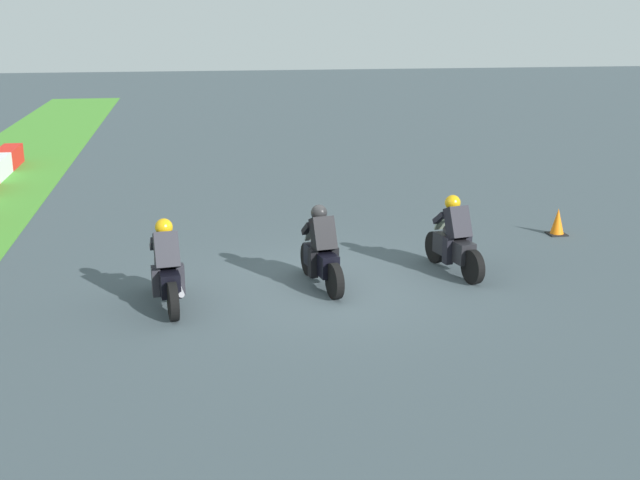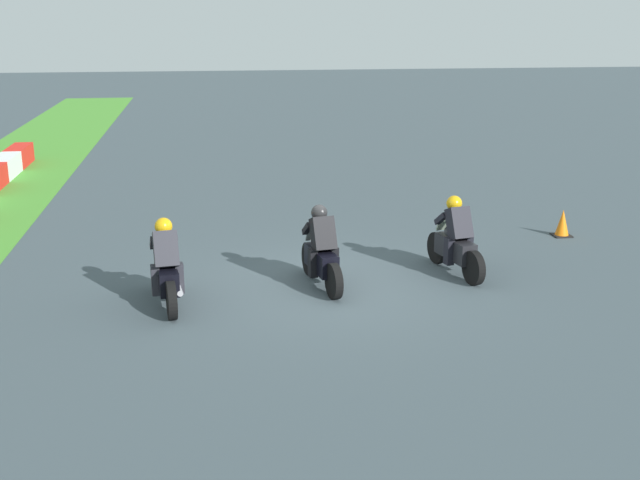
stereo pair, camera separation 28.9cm
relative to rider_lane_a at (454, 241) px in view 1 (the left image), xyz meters
The scene contains 5 objects.
ground_plane 2.66m from the rider_lane_a, 97.81° to the left, with size 120.00×120.00×0.00m, color #3D494F.
rider_lane_a is the anchor object (origin of this frame).
rider_lane_b 2.67m from the rider_lane_a, 97.71° to the left, with size 2.03×0.61×1.51m.
rider_lane_c 5.48m from the rider_lane_a, 99.67° to the left, with size 2.04×0.58×1.51m.
traffic_cone 3.94m from the rider_lane_a, 55.31° to the right, with size 0.40×0.40×0.61m.
Camera 1 is at (-13.51, 2.41, 4.78)m, focal length 44.25 mm.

